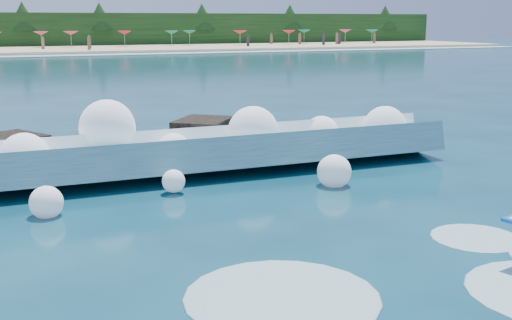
{
  "coord_description": "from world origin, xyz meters",
  "views": [
    {
      "loc": [
        -3.36,
        -9.5,
        3.92
      ],
      "look_at": [
        1.5,
        2.0,
        1.2
      ],
      "focal_mm": 45.0,
      "sensor_mm": 36.0,
      "label": 1
    }
  ],
  "objects": [
    {
      "name": "treeline",
      "position": [
        0.0,
        88.0,
        2.5
      ],
      "size": [
        140.0,
        4.0,
        5.0
      ],
      "primitive_type": "cube",
      "color": "black",
      "rests_on": "ground"
    },
    {
      "name": "beach",
      "position": [
        0.0,
        78.0,
        0.2
      ],
      "size": [
        140.0,
        20.0,
        0.4
      ],
      "primitive_type": "cube",
      "color": "tan",
      "rests_on": "ground"
    },
    {
      "name": "breaking_wave",
      "position": [
        0.32,
        6.42,
        0.5
      ],
      "size": [
        16.68,
        2.66,
        1.44
      ],
      "color": "teal",
      "rests_on": "ground"
    },
    {
      "name": "wet_band",
      "position": [
        0.0,
        67.0,
        0.04
      ],
      "size": [
        140.0,
        5.0,
        0.08
      ],
      "primitive_type": "cube",
      "color": "silver",
      "rests_on": "ground"
    },
    {
      "name": "rock_cluster",
      "position": [
        -0.55,
        8.04,
        0.39
      ],
      "size": [
        8.13,
        3.0,
        1.24
      ],
      "color": "black",
      "rests_on": "ground"
    },
    {
      "name": "wave_spray",
      "position": [
        0.84,
        6.23,
        0.91
      ],
      "size": [
        15.05,
        4.38,
        2.04
      ],
      "color": "white",
      "rests_on": "ground"
    },
    {
      "name": "ground",
      "position": [
        0.0,
        0.0,
        0.0
      ],
      "size": [
        200.0,
        200.0,
        0.0
      ],
      "primitive_type": "plane",
      "color": "#083242",
      "rests_on": "ground"
    },
    {
      "name": "beach_umbrellas",
      "position": [
        0.25,
        80.59,
        2.25
      ],
      "size": [
        110.48,
        6.71,
        0.5
      ],
      "color": "#C83B58",
      "rests_on": "ground"
    },
    {
      "name": "surf_foam",
      "position": [
        3.29,
        -2.52,
        0.0
      ],
      "size": [
        9.2,
        5.34,
        0.15
      ],
      "color": "silver",
      "rests_on": "ground"
    }
  ]
}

